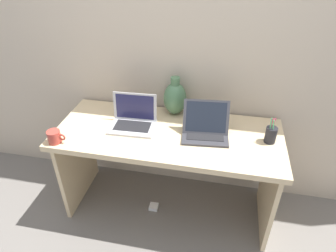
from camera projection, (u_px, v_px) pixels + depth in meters
name	position (u px, v px, depth m)	size (l,w,h in m)	color
ground_plane	(168.00, 205.00, 2.44)	(6.00, 6.00, 0.00)	slate
back_wall	(178.00, 48.00, 2.07)	(4.40, 0.04, 2.40)	#BCAD99
desk	(168.00, 150.00, 2.12)	(1.55, 0.65, 0.73)	#D1B78C
laptop_left	(134.00, 118.00, 2.08)	(0.32, 0.24, 0.22)	#B2B2B7
laptop_right	(205.00, 127.00, 1.98)	(0.33, 0.26, 0.22)	#333338
green_vase	(175.00, 98.00, 2.17)	(0.17, 0.17, 0.29)	#47704C
coffee_mug	(55.00, 137.00, 1.92)	(0.12, 0.08, 0.08)	#B23D33
pen_cup	(271.00, 135.00, 1.91)	(0.07, 0.07, 0.18)	black
power_brick	(154.00, 207.00, 2.41)	(0.07, 0.07, 0.03)	white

